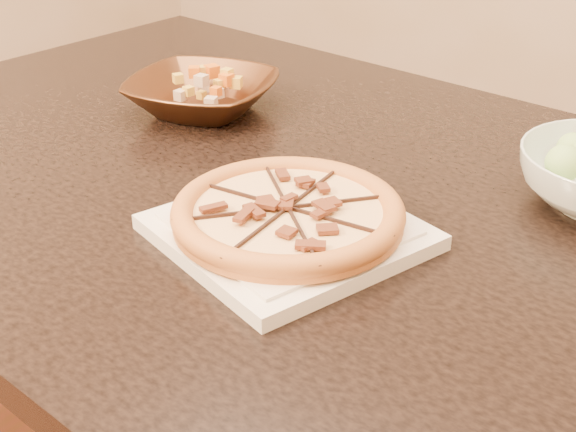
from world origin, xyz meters
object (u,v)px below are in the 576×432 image
bronze_bowl (202,95)px  plate (288,231)px  dining_table (286,237)px  pizza (288,213)px

bronze_bowl → plate: bearing=-37.5°
dining_table → pizza: (0.10, -0.14, 0.13)m
plate → pizza: 0.02m
dining_table → pizza: bearing=-55.0°
dining_table → plate: bearing=-54.9°
bronze_bowl → pizza: bearing=-37.5°
dining_table → bronze_bowl: 0.30m
dining_table → plate: plate is taller
pizza → bronze_bowl: bearing=142.5°
pizza → bronze_bowl: 0.43m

